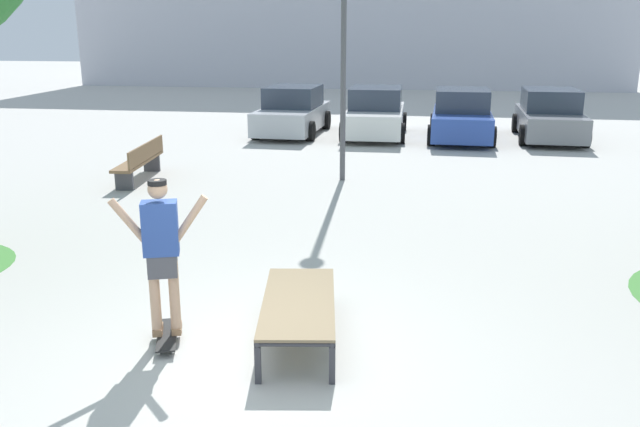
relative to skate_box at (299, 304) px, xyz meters
name	(u,v)px	position (x,y,z in m)	size (l,w,h in m)	color
ground_plane	(249,360)	(-0.41, -0.54, -0.41)	(120.00, 120.00, 0.00)	#B7B5AD
skate_box	(299,304)	(0.00, 0.00, 0.00)	(1.03, 1.99, 0.46)	#38383D
skateboard	(167,335)	(-1.38, -0.27, -0.34)	(0.44, 0.82, 0.09)	black
skater	(161,247)	(-1.38, -0.27, 0.66)	(0.97, 0.40, 1.69)	tan
car_silver	(293,112)	(-2.86, 14.36, 0.28)	(2.05, 4.26, 1.50)	#B7BABF
car_white	(375,114)	(-0.22, 14.33, 0.28)	(1.96, 4.22, 1.50)	silver
car_blue	(462,116)	(2.41, 14.08, 0.28)	(2.04, 4.26, 1.50)	#28479E
car_grey	(550,116)	(5.05, 14.47, 0.28)	(2.06, 4.27, 1.50)	slate
park_bench	(141,160)	(-4.88, 7.16, 0.03)	(0.68, 2.43, 0.83)	brown
light_post	(344,0)	(-0.48, 7.86, 3.41)	(0.36, 0.36, 5.83)	#4C4C51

